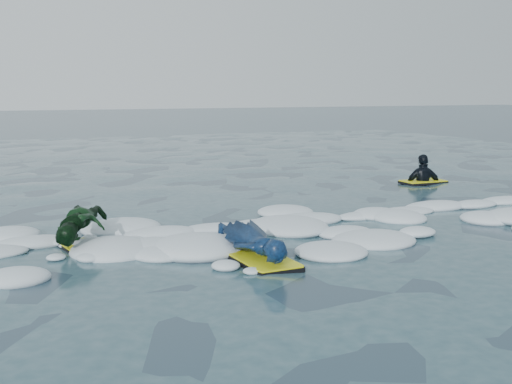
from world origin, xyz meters
The scene contains 5 objects.
ground centered at (0.00, 0.00, 0.00)m, with size 120.00×120.00×0.00m, color #162A35.
foam_band centered at (0.00, 1.03, 0.00)m, with size 12.00×3.10×0.30m, color white, non-canonical shape.
prone_woman_unit centered at (-0.85, -0.24, 0.22)m, with size 0.68×1.65×0.43m.
prone_child_unit centered at (-2.76, 1.27, 0.28)m, with size 1.14×1.51×0.54m.
waiting_rider_unit centered at (5.14, 4.33, -0.08)m, with size 1.02×0.61×1.52m.
Camera 1 is at (-3.83, -7.43, 2.12)m, focal length 45.00 mm.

